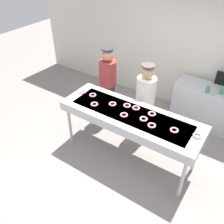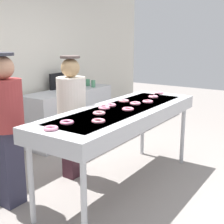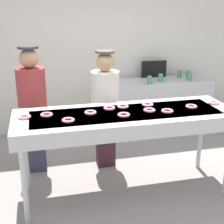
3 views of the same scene
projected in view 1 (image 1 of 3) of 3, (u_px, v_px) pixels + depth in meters
name	position (u px, v px, depth m)	size (l,w,h in m)	color
ground_plane	(128.00, 155.00, 4.60)	(16.00, 16.00, 0.00)	gray
back_wall	(185.00, 36.00, 5.10)	(8.00, 0.12, 3.31)	silver
fryer_conveyor	(130.00, 117.00, 4.06)	(2.45, 0.82, 1.00)	#B7BABF
strawberry_donut_0	(83.00, 92.00, 4.53)	(0.13, 0.13, 0.03)	pink
strawberry_donut_1	(174.00, 130.00, 3.64)	(0.13, 0.13, 0.03)	pink
strawberry_donut_2	(152.00, 125.00, 3.73)	(0.13, 0.13, 0.03)	pink
strawberry_donut_3	(136.00, 108.00, 4.11)	(0.13, 0.13, 0.03)	pink
strawberry_donut_4	(197.00, 136.00, 3.54)	(0.13, 0.13, 0.03)	pink
strawberry_donut_5	(93.00, 95.00, 4.43)	(0.13, 0.13, 0.03)	pink
strawberry_donut_6	(144.00, 119.00, 3.86)	(0.13, 0.13, 0.03)	pink
strawberry_donut_7	(127.00, 106.00, 4.16)	(0.13, 0.13, 0.03)	pink
strawberry_donut_8	(124.00, 115.00, 3.95)	(0.13, 0.13, 0.03)	pink
strawberry_donut_9	(113.00, 104.00, 4.20)	(0.13, 0.13, 0.03)	pink
strawberry_donut_10	(152.00, 114.00, 3.97)	(0.13, 0.13, 0.03)	pink
strawberry_donut_11	(94.00, 104.00, 4.20)	(0.13, 0.13, 0.03)	pink
worker_baker	(145.00, 97.00, 4.56)	(0.36, 0.36, 1.58)	#3E1F28
worker_assistant	(108.00, 80.00, 5.00)	(0.36, 0.36, 1.65)	#323147
prep_counter	(216.00, 109.00, 5.03)	(1.79, 0.57, 0.90)	#B7BABF
paper_cup_0	(208.00, 89.00, 4.69)	(0.08, 0.08, 0.13)	#4C8C66
paper_cup_1	(221.00, 91.00, 4.66)	(0.08, 0.08, 0.13)	#4C8C66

